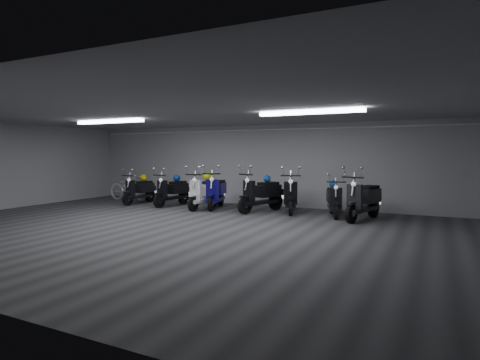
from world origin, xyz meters
The scene contains 20 objects.
floor centered at (0.00, 0.00, -0.01)m, with size 14.00×10.00×0.01m, color #343336.
ceiling centered at (0.00, 0.00, 2.80)m, with size 14.00×10.00×0.01m, color gray.
back_wall centered at (0.00, 5.00, 1.40)m, with size 14.00×0.01×2.80m, color #A6A6A8.
fluor_strip_left centered at (-3.00, 1.00, 2.74)m, with size 2.40×0.18×0.08m, color white.
fluor_strip_right centered at (3.00, 1.00, 2.74)m, with size 2.40×0.18×0.08m, color white.
conduit centered at (0.00, 4.92, 2.62)m, with size 0.05×0.05×13.60m, color white.
scooter_0 centered at (-3.99, 3.37, 0.65)m, with size 0.58×1.74×1.29m, color black, non-canonical shape.
scooter_1 centered at (-2.59, 3.42, 0.68)m, with size 0.61×1.82×1.35m, color black, non-canonical shape.
scooter_2 centered at (-1.23, 3.31, 0.72)m, with size 0.64×1.93×1.43m, color white, non-canonical shape.
scooter_4 centered at (-0.91, 3.55, 0.73)m, with size 0.66×1.97×1.46m, color #0F0964, non-canonical shape.
scooter_5 centered at (0.72, 3.49, 0.74)m, with size 0.66×1.98×1.48m, color black, non-canonical shape.
scooter_7 centered at (1.59, 3.78, 0.73)m, with size 0.65×1.96×1.46m, color black, non-canonical shape.
scooter_8 centered at (2.95, 3.64, 0.64)m, with size 0.58×1.73×1.29m, color black, non-canonical shape.
scooter_9 centered at (3.81, 3.34, 0.75)m, with size 0.67×2.00×1.49m, color black, non-canonical shape.
bicycle centered at (-4.98, 3.97, 0.62)m, with size 0.68×1.92×1.24m, color white.
helmet_0 centered at (0.82, 3.75, 1.03)m, with size 0.23×0.23×0.23m, color #0E429D.
helmet_1 centered at (2.87, 3.86, 0.91)m, with size 0.23×0.23×0.23m, color navy.
helmet_2 centered at (-3.98, 3.61, 0.93)m, with size 0.26×0.26×0.26m, color #B9930A.
helmet_3 centered at (-2.55, 3.67, 0.96)m, with size 0.24×0.24×0.24m, color navy.
helmet_4 centered at (-1.23, 3.57, 1.03)m, with size 0.29×0.29×0.29m, color #C1C30B.
Camera 1 is at (5.60, -7.74, 1.83)m, focal length 29.80 mm.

